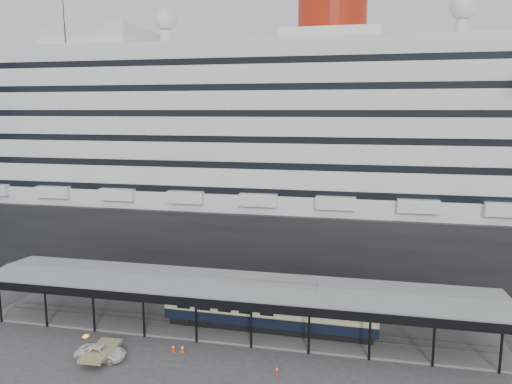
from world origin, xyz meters
TOP-DOWN VIEW (x-y plane):
  - ground at (0.00, 0.00)m, footprint 200.00×200.00m
  - cruise_ship at (0.05, 32.00)m, footprint 130.00×30.00m
  - platform_canopy at (0.00, 5.00)m, footprint 56.00×9.18m
  - port_truck at (-10.65, -4.40)m, footprint 4.86×2.39m
  - pullman_carriage at (3.96, 5.00)m, footprint 23.00×3.43m
  - traffic_cone_left at (-4.46, -1.49)m, footprint 0.49×0.49m
  - traffic_cone_mid at (-3.54, -1.43)m, footprint 0.42×0.42m
  - traffic_cone_right at (6.25, -3.39)m, footprint 0.37×0.37m

SIDE VIEW (x-z plane):
  - ground at x=0.00m, z-range 0.00..0.00m
  - traffic_cone_right at x=6.25m, z-range 0.00..0.68m
  - traffic_cone_left at x=-4.46m, z-range 0.00..0.79m
  - traffic_cone_mid at x=-3.54m, z-range 0.00..0.81m
  - port_truck at x=-10.65m, z-range 0.00..1.33m
  - platform_canopy at x=0.00m, z-range -0.29..5.01m
  - pullman_carriage at x=3.96m, z-range -8.54..14.00m
  - cruise_ship at x=0.05m, z-range -3.60..40.30m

